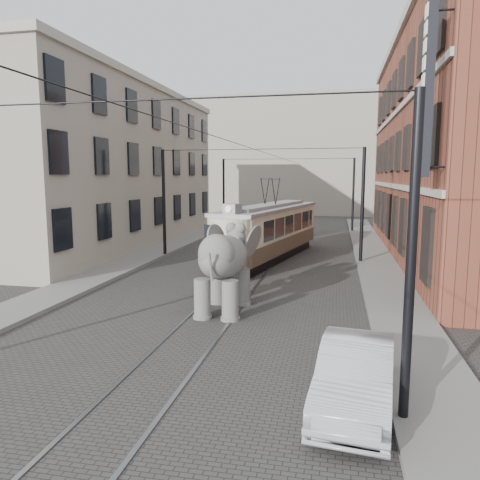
# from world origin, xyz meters

# --- Properties ---
(ground) EXTENTS (120.00, 120.00, 0.00)m
(ground) POSITION_xyz_m (0.00, 0.00, 0.00)
(ground) COLOR #3B3937
(tram_rails) EXTENTS (1.54, 80.00, 0.02)m
(tram_rails) POSITION_xyz_m (0.00, 0.00, 0.01)
(tram_rails) COLOR slate
(tram_rails) RESTS_ON ground
(sidewalk_right) EXTENTS (2.00, 60.00, 0.15)m
(sidewalk_right) POSITION_xyz_m (6.00, 0.00, 0.07)
(sidewalk_right) COLOR slate
(sidewalk_right) RESTS_ON ground
(sidewalk_left) EXTENTS (2.00, 60.00, 0.15)m
(sidewalk_left) POSITION_xyz_m (-6.50, 0.00, 0.07)
(sidewalk_left) COLOR slate
(sidewalk_left) RESTS_ON ground
(brick_building) EXTENTS (8.00, 26.00, 12.00)m
(brick_building) POSITION_xyz_m (11.00, 9.00, 6.00)
(brick_building) COLOR brown
(brick_building) RESTS_ON ground
(stucco_building) EXTENTS (7.00, 24.00, 10.00)m
(stucco_building) POSITION_xyz_m (-11.00, 10.00, 5.00)
(stucco_building) COLOR #9E9283
(stucco_building) RESTS_ON ground
(distant_block) EXTENTS (28.00, 10.00, 14.00)m
(distant_block) POSITION_xyz_m (0.00, 40.00, 7.00)
(distant_block) COLOR #9E9283
(distant_block) RESTS_ON ground
(catenary) EXTENTS (11.00, 30.20, 6.00)m
(catenary) POSITION_xyz_m (-0.20, 5.00, 3.00)
(catenary) COLOR black
(catenary) RESTS_ON ground
(tram) EXTENTS (4.54, 11.39, 4.43)m
(tram) POSITION_xyz_m (0.36, 6.48, 2.21)
(tram) COLOR beige
(tram) RESTS_ON ground
(elephant) EXTENTS (2.65, 4.71, 2.86)m
(elephant) POSITION_xyz_m (0.24, -3.74, 1.43)
(elephant) COLOR #5C5A55
(elephant) RESTS_ON ground
(parked_car) EXTENTS (1.84, 4.12, 1.32)m
(parked_car) POSITION_xyz_m (4.35, -9.51, 0.66)
(parked_car) COLOR #B0B0B5
(parked_car) RESTS_ON ground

